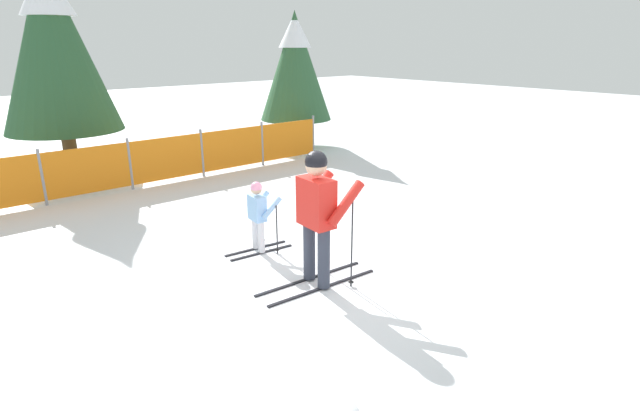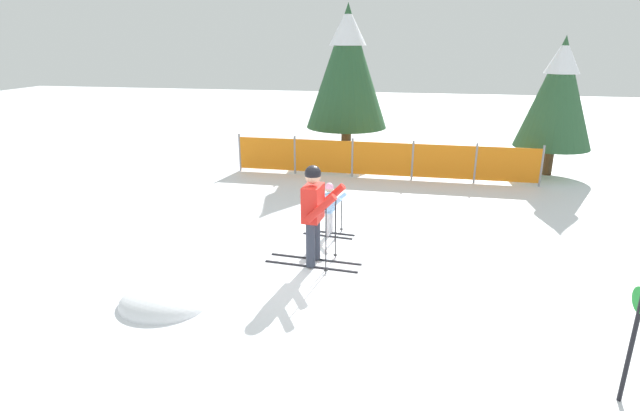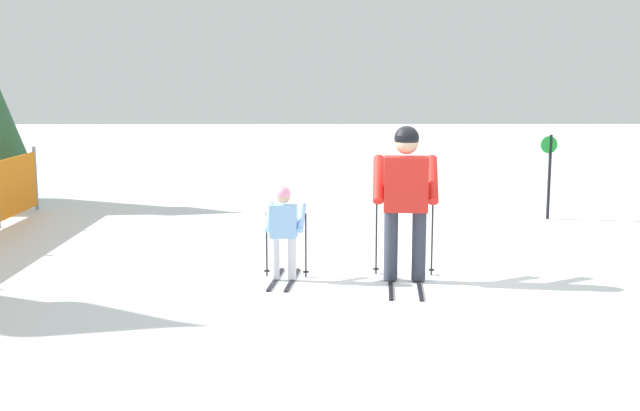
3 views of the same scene
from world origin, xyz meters
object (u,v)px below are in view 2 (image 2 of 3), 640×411
object	(u,v)px
conifer_near	(347,65)
trail_marker	(634,332)
safety_fence	(382,159)
conifer_far	(559,91)
skier_adult	(314,207)
skier_child	(330,205)

from	to	relation	value
conifer_near	trail_marker	distance (m)	12.27
safety_fence	conifer_near	bearing A→B (deg)	119.82
safety_fence	conifer_near	size ratio (longest dim) A/B	1.76
conifer_far	skier_adult	bearing A→B (deg)	-126.78
skier_adult	conifer_far	world-z (taller)	conifer_far
skier_adult	safety_fence	xyz separation A→B (m)	(0.72, 5.96, -0.51)
safety_fence	trail_marker	distance (m)	9.36
conifer_near	safety_fence	bearing A→B (deg)	-60.18
skier_child	skier_adult	bearing A→B (deg)	-84.61
conifer_far	conifer_near	world-z (taller)	conifer_near
trail_marker	conifer_far	bearing A→B (deg)	81.84
skier_child	conifer_far	world-z (taller)	conifer_far
skier_adult	trail_marker	size ratio (longest dim) A/B	1.29
skier_adult	skier_child	distance (m)	1.45
skier_child	conifer_far	size ratio (longest dim) A/B	0.28
conifer_far	conifer_near	xyz separation A→B (m)	(-6.10, 1.07, 0.59)
skier_child	safety_fence	xyz separation A→B (m)	(0.69, 4.57, -0.08)
skier_child	safety_fence	world-z (taller)	safety_fence
skier_adult	safety_fence	size ratio (longest dim) A/B	0.21
safety_fence	trail_marker	size ratio (longest dim) A/B	6.15
conifer_near	trail_marker	xyz separation A→B (m)	(4.65, -11.15, -2.13)
skier_child	trail_marker	world-z (taller)	trail_marker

